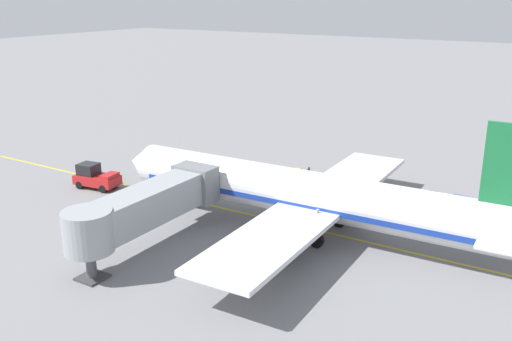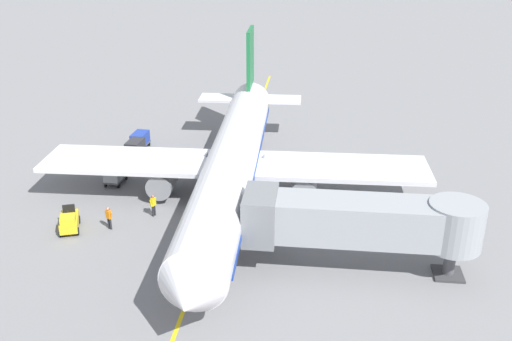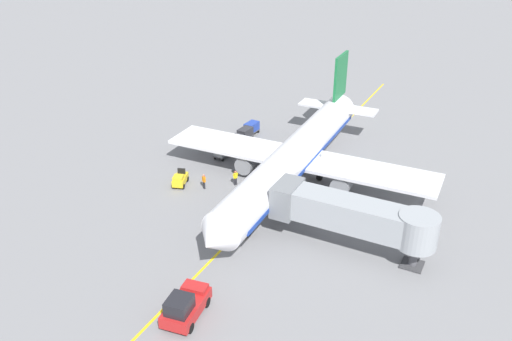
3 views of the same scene
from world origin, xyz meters
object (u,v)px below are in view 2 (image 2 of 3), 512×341
baggage_cart_front (115,173)px  ground_crew_wing_walker (109,217)px  parked_airliner (232,161)px  jet_bridge (361,221)px  baggage_cart_second_in_train (127,159)px  baggage_tug_lead (69,221)px  baggage_cart_tail_end (140,139)px  ground_crew_loader (153,204)px  baggage_cart_third_in_train (135,147)px

baggage_cart_front → ground_crew_wing_walker: (-2.13, 7.49, 0.00)m
parked_airliner → jet_bridge: size_ratio=2.60×
jet_bridge → baggage_cart_second_in_train: (19.30, -13.82, -2.51)m
jet_bridge → ground_crew_wing_walker: jet_bridge is taller
baggage_tug_lead → baggage_cart_front: (-0.60, -8.01, 0.24)m
baggage_tug_lead → baggage_cart_tail_end: baggage_tug_lead is taller
jet_bridge → baggage_tug_lead: (19.88, -2.73, -2.74)m
baggage_cart_second_in_train → ground_crew_loader: size_ratio=1.74×
baggage_cart_tail_end → ground_crew_wing_walker: 15.65m
jet_bridge → ground_crew_loader: (14.60, -5.53, -2.50)m
baggage_cart_second_in_train → parked_airliner: bearing=154.5°
parked_airliner → baggage_cart_front: bearing=-9.7°
baggage_cart_front → baggage_cart_tail_end: same height
baggage_cart_front → ground_crew_loader: (-4.69, 5.21, 0.00)m
ground_crew_loader → ground_crew_wing_walker: bearing=41.6°
baggage_tug_lead → ground_crew_wing_walker: 2.78m
jet_bridge → baggage_cart_second_in_train: jet_bridge is taller
baggage_tug_lead → ground_crew_wing_walker: bearing=-169.1°
parked_airliner → baggage_cart_front: (10.08, -1.73, -2.24)m
ground_crew_loader → jet_bridge: bearing=159.3°
ground_crew_wing_walker → ground_crew_loader: bearing=-138.4°
baggage_cart_front → baggage_cart_third_in_train: bearing=-88.6°
baggage_tug_lead → baggage_cart_front: bearing=-94.3°
baggage_tug_lead → baggage_cart_third_in_train: (-0.46, -13.90, 0.24)m
baggage_cart_tail_end → baggage_cart_front: bearing=92.2°
baggage_cart_third_in_train → baggage_cart_tail_end: size_ratio=1.00×
ground_crew_wing_walker → ground_crew_loader: size_ratio=1.00×
baggage_cart_third_in_train → baggage_cart_tail_end: same height
baggage_cart_front → parked_airliner: bearing=170.3°
jet_bridge → baggage_cart_tail_end: (19.60, -18.71, -2.51)m
baggage_cart_second_in_train → baggage_cart_tail_end: same height
baggage_cart_tail_end → baggage_tug_lead: bearing=89.0°
jet_bridge → baggage_cart_front: 22.22m
baggage_cart_second_in_train → ground_crew_loader: 9.54m
baggage_cart_tail_end → ground_crew_wing_walker: ground_crew_wing_walker is taller
baggage_cart_second_in_train → ground_crew_loader: ground_crew_loader is taller
baggage_cart_third_in_train → baggage_cart_tail_end: 2.09m
baggage_cart_second_in_train → baggage_cart_tail_end: (0.30, -4.89, 0.00)m
ground_crew_wing_walker → baggage_tug_lead: bearing=10.9°
parked_airliner → ground_crew_loader: (5.39, 3.48, -2.23)m
parked_airliner → baggage_cart_third_in_train: size_ratio=12.67×
parked_airliner → baggage_tug_lead: parked_airliner is taller
ground_crew_loader → baggage_cart_third_in_train: bearing=-66.5°
baggage_cart_tail_end → ground_crew_loader: (-5.00, 13.19, 0.00)m
baggage_cart_third_in_train → ground_crew_wing_walker: ground_crew_wing_walker is taller
parked_airliner → baggage_tug_lead: size_ratio=13.52×
baggage_tug_lead → parked_airliner: bearing=-149.6°
baggage_cart_second_in_train → baggage_cart_third_in_train: size_ratio=1.00×
parked_airliner → ground_crew_loader: bearing=32.9°
jet_bridge → baggage_cart_tail_end: bearing=-43.7°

